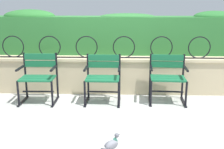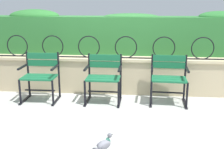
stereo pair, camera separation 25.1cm
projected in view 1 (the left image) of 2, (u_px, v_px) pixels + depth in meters
name	position (u px, v px, depth m)	size (l,w,h in m)	color
ground_plane	(112.00, 108.00, 4.66)	(60.00, 60.00, 0.00)	#ADADA8
stone_wall	(113.00, 75.00, 5.41)	(6.64, 0.41, 0.69)	#C6B289
iron_arch_fence	(106.00, 48.00, 5.21)	(6.12, 0.02, 0.42)	black
hedge_row	(113.00, 33.00, 5.72)	(6.51, 0.69, 0.89)	#2D7033
park_chair_left	(39.00, 76.00, 4.88)	(0.62, 0.53, 0.85)	#19663D
park_chair_centre	(103.00, 76.00, 4.86)	(0.63, 0.53, 0.83)	#19663D
park_chair_right	(167.00, 76.00, 4.88)	(0.66, 0.56, 0.83)	#19663D
pigeon_near_chairs	(111.00, 145.00, 3.22)	(0.22, 0.24, 0.22)	gray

